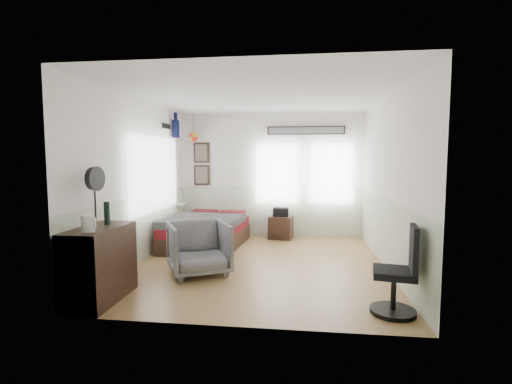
# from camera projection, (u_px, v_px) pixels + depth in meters

# --- Properties ---
(ground_plane) EXTENTS (4.00, 4.50, 0.01)m
(ground_plane) POSITION_uv_depth(u_px,v_px,m) (259.00, 265.00, 6.03)
(ground_plane) COLOR #AA854A
(room_shell) EXTENTS (4.02, 4.52, 2.71)m
(room_shell) POSITION_uv_depth(u_px,v_px,m) (256.00, 165.00, 6.08)
(room_shell) COLOR white
(room_shell) RESTS_ON ground_plane
(wall_decor) EXTENTS (3.55, 1.32, 1.44)m
(wall_decor) POSITION_uv_depth(u_px,v_px,m) (218.00, 141.00, 7.91)
(wall_decor) COLOR black
(wall_decor) RESTS_ON room_shell
(bed) EXTENTS (1.49, 1.99, 0.60)m
(bed) POSITION_uv_depth(u_px,v_px,m) (206.00, 232.00, 7.26)
(bed) COLOR black
(bed) RESTS_ON ground_plane
(dresser) EXTENTS (0.48, 1.00, 0.90)m
(dresser) POSITION_uv_depth(u_px,v_px,m) (100.00, 264.00, 4.48)
(dresser) COLOR black
(dresser) RESTS_ON ground_plane
(armchair) EXTENTS (1.14, 1.15, 0.78)m
(armchair) POSITION_uv_depth(u_px,v_px,m) (199.00, 248.00, 5.51)
(armchair) COLOR slate
(armchair) RESTS_ON ground_plane
(nightstand) EXTENTS (0.54, 0.46, 0.48)m
(nightstand) POSITION_uv_depth(u_px,v_px,m) (281.00, 227.00, 7.96)
(nightstand) COLOR black
(nightstand) RESTS_ON ground_plane
(task_chair) EXTENTS (0.51, 0.51, 1.00)m
(task_chair) POSITION_uv_depth(u_px,v_px,m) (399.00, 278.00, 4.08)
(task_chair) COLOR black
(task_chair) RESTS_ON ground_plane
(kettle) EXTENTS (0.17, 0.14, 0.19)m
(kettle) POSITION_uv_depth(u_px,v_px,m) (88.00, 224.00, 4.15)
(kettle) COLOR silver
(kettle) RESTS_ON dresser
(bottle) EXTENTS (0.07, 0.07, 0.29)m
(bottle) POSITION_uv_depth(u_px,v_px,m) (107.00, 213.00, 4.62)
(bottle) COLOR black
(bottle) RESTS_ON dresser
(stand_fan) EXTENTS (0.11, 0.30, 0.73)m
(stand_fan) POSITION_uv_depth(u_px,v_px,m) (95.00, 180.00, 4.48)
(stand_fan) COLOR black
(stand_fan) RESTS_ON dresser
(black_bag) EXTENTS (0.33, 0.22, 0.19)m
(black_bag) POSITION_uv_depth(u_px,v_px,m) (281.00, 212.00, 7.93)
(black_bag) COLOR black
(black_bag) RESTS_ON nightstand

